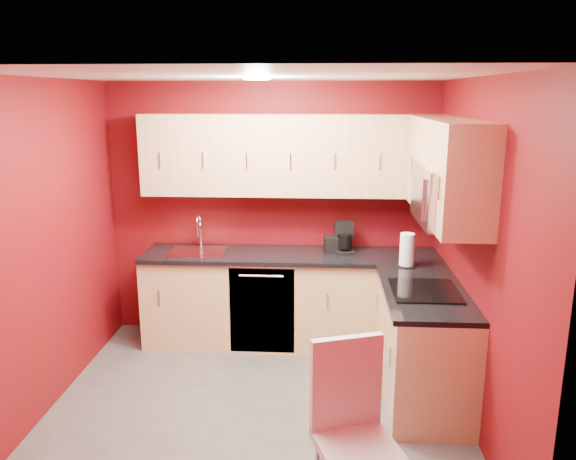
# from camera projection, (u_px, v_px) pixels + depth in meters

# --- Properties ---
(floor) EXTENTS (3.20, 3.20, 0.00)m
(floor) POSITION_uv_depth(u_px,v_px,m) (257.00, 407.00, 4.38)
(floor) COLOR #53504E
(floor) RESTS_ON ground
(ceiling) EXTENTS (3.20, 3.20, 0.00)m
(ceiling) POSITION_uv_depth(u_px,v_px,m) (252.00, 75.00, 3.79)
(ceiling) COLOR white
(ceiling) RESTS_ON wall_back
(wall_back) EXTENTS (3.20, 0.00, 3.20)m
(wall_back) POSITION_uv_depth(u_px,v_px,m) (272.00, 211.00, 5.54)
(wall_back) COLOR #5E0A08
(wall_back) RESTS_ON floor
(wall_front) EXTENTS (3.20, 0.00, 3.20)m
(wall_front) POSITION_uv_depth(u_px,v_px,m) (217.00, 341.00, 2.63)
(wall_front) COLOR #5E0A08
(wall_front) RESTS_ON floor
(wall_left) EXTENTS (0.00, 3.00, 3.00)m
(wall_left) POSITION_uv_depth(u_px,v_px,m) (41.00, 249.00, 4.18)
(wall_left) COLOR #5E0A08
(wall_left) RESTS_ON floor
(wall_right) EXTENTS (0.00, 3.00, 3.00)m
(wall_right) POSITION_uv_depth(u_px,v_px,m) (478.00, 257.00, 3.99)
(wall_right) COLOR #5E0A08
(wall_right) RESTS_ON floor
(base_cabinets_back) EXTENTS (2.80, 0.60, 0.87)m
(base_cabinets_back) POSITION_uv_depth(u_px,v_px,m) (291.00, 300.00, 5.43)
(base_cabinets_back) COLOR tan
(base_cabinets_back) RESTS_ON floor
(base_cabinets_right) EXTENTS (0.60, 1.30, 0.87)m
(base_cabinets_right) POSITION_uv_depth(u_px,v_px,m) (423.00, 346.00, 4.45)
(base_cabinets_right) COLOR tan
(base_cabinets_right) RESTS_ON floor
(countertop_back) EXTENTS (2.80, 0.63, 0.04)m
(countertop_back) POSITION_uv_depth(u_px,v_px,m) (291.00, 255.00, 5.31)
(countertop_back) COLOR black
(countertop_back) RESTS_ON base_cabinets_back
(countertop_right) EXTENTS (0.63, 1.27, 0.04)m
(countertop_right) POSITION_uv_depth(u_px,v_px,m) (424.00, 292.00, 4.33)
(countertop_right) COLOR black
(countertop_right) RESTS_ON base_cabinets_right
(upper_cabinets_back) EXTENTS (2.80, 0.35, 0.75)m
(upper_cabinets_back) POSITION_uv_depth(u_px,v_px,m) (292.00, 155.00, 5.23)
(upper_cabinets_back) COLOR tan
(upper_cabinets_back) RESTS_ON wall_back
(upper_cabinets_right) EXTENTS (0.35, 1.55, 0.75)m
(upper_cabinets_right) POSITION_uv_depth(u_px,v_px,m) (446.00, 160.00, 4.28)
(upper_cabinets_right) COLOR tan
(upper_cabinets_right) RESTS_ON wall_right
(microwave) EXTENTS (0.42, 0.76, 0.42)m
(microwave) POSITION_uv_depth(u_px,v_px,m) (446.00, 195.00, 4.10)
(microwave) COLOR silver
(microwave) RESTS_ON upper_cabinets_right
(cooktop) EXTENTS (0.50, 0.55, 0.01)m
(cooktop) POSITION_uv_depth(u_px,v_px,m) (425.00, 291.00, 4.29)
(cooktop) COLOR black
(cooktop) RESTS_ON countertop_right
(sink) EXTENTS (0.52, 0.42, 0.35)m
(sink) POSITION_uv_depth(u_px,v_px,m) (197.00, 248.00, 5.37)
(sink) COLOR silver
(sink) RESTS_ON countertop_back
(dishwasher_front) EXTENTS (0.60, 0.02, 0.82)m
(dishwasher_front) POSITION_uv_depth(u_px,v_px,m) (262.00, 311.00, 5.17)
(dishwasher_front) COLOR black
(dishwasher_front) RESTS_ON base_cabinets_back
(downlight) EXTENTS (0.20, 0.20, 0.01)m
(downlight) POSITION_uv_depth(u_px,v_px,m) (257.00, 79.00, 4.09)
(downlight) COLOR white
(downlight) RESTS_ON ceiling
(coffee_maker) EXTENTS (0.20, 0.25, 0.29)m
(coffee_maker) POSITION_uv_depth(u_px,v_px,m) (345.00, 238.00, 5.31)
(coffee_maker) COLOR black
(coffee_maker) RESTS_ON countertop_back
(napkin_holder) EXTENTS (0.16, 0.16, 0.15)m
(napkin_holder) POSITION_uv_depth(u_px,v_px,m) (332.00, 244.00, 5.34)
(napkin_holder) COLOR black
(napkin_holder) RESTS_ON countertop_back
(paper_towel) EXTENTS (0.22, 0.22, 0.29)m
(paper_towel) POSITION_uv_depth(u_px,v_px,m) (407.00, 250.00, 4.88)
(paper_towel) COLOR white
(paper_towel) RESTS_ON countertop_right
(dining_chair) EXTENTS (0.54, 0.56, 1.05)m
(dining_chair) POSITION_uv_depth(u_px,v_px,m) (358.00, 439.00, 3.09)
(dining_chair) COLOR silver
(dining_chair) RESTS_ON floor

